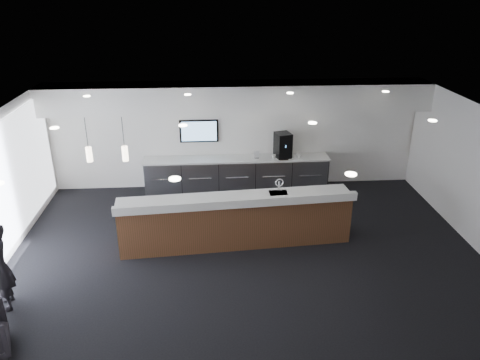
{
  "coord_description": "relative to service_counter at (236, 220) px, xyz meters",
  "views": [
    {
      "loc": [
        -0.72,
        -8.3,
        5.42
      ],
      "look_at": [
        -0.06,
        1.3,
        1.29
      ],
      "focal_mm": 35.0,
      "sensor_mm": 36.0,
      "label": 1
    }
  ],
  "objects": [
    {
      "name": "cup_5",
      "position": [
        1.2,
        2.79,
        0.42
      ],
      "size": [
        0.11,
        0.11,
        0.1
      ],
      "primitive_type": "imported",
      "rotation": [
        0.0,
        0.0,
        3.23
      ],
      "color": "white",
      "rests_on": "back_credenza"
    },
    {
      "name": "cup_2",
      "position": [
        1.62,
        2.79,
        0.42
      ],
      "size": [
        0.13,
        0.13,
        0.1
      ],
      "primitive_type": "imported",
      "rotation": [
        0.0,
        0.0,
        1.29
      ],
      "color": "white",
      "rests_on": "back_credenza"
    },
    {
      "name": "ceiling_can_lights",
      "position": [
        0.19,
        -0.74,
        2.39
      ],
      "size": [
        7.0,
        5.0,
        0.02
      ],
      "primitive_type": null,
      "color": "white",
      "rests_on": "ceiling"
    },
    {
      "name": "info_sign_right",
      "position": [
        1.59,
        2.77,
        0.48
      ],
      "size": [
        0.17,
        0.06,
        0.22
      ],
      "primitive_type": "cube",
      "rotation": [
        0.0,
        0.0,
        -0.24
      ],
      "color": "white",
      "rests_on": "back_credenza"
    },
    {
      "name": "cup_1",
      "position": [
        1.76,
        2.79,
        0.42
      ],
      "size": [
        0.15,
        0.15,
        0.1
      ],
      "primitive_type": "imported",
      "rotation": [
        0.0,
        0.0,
        0.65
      ],
      "color": "white",
      "rests_on": "back_credenza"
    },
    {
      "name": "back_credenza",
      "position": [
        0.19,
        2.9,
        -0.1
      ],
      "size": [
        5.06,
        0.66,
        0.95
      ],
      "color": "gray",
      "rests_on": "ground"
    },
    {
      "name": "ground",
      "position": [
        0.19,
        -0.74,
        -0.58
      ],
      "size": [
        10.0,
        10.0,
        0.0
      ],
      "primitive_type": "plane",
      "color": "black",
      "rests_on": "ground"
    },
    {
      "name": "back_wall",
      "position": [
        0.19,
        3.26,
        0.92
      ],
      "size": [
        10.0,
        0.02,
        3.0
      ],
      "primitive_type": "cube",
      "color": "white",
      "rests_on": "ground"
    },
    {
      "name": "ceiling",
      "position": [
        0.19,
        -0.74,
        2.42
      ],
      "size": [
        10.0,
        8.0,
        0.02
      ],
      "primitive_type": "cube",
      "color": "black",
      "rests_on": "back_wall"
    },
    {
      "name": "alcove_panel",
      "position": [
        0.19,
        3.23,
        1.02
      ],
      "size": [
        9.8,
        0.06,
        1.4
      ],
      "primitive_type": "cube",
      "color": "white",
      "rests_on": "back_wall"
    },
    {
      "name": "wall_tv",
      "position": [
        -0.81,
        3.16,
        1.07
      ],
      "size": [
        1.05,
        0.08,
        0.62
      ],
      "color": "black",
      "rests_on": "back_wall"
    },
    {
      "name": "pendant_right",
      "position": [
        -2.91,
        0.06,
        1.67
      ],
      "size": [
        0.12,
        0.12,
        0.3
      ],
      "primitive_type": "cylinder",
      "color": "#FFE7C6",
      "rests_on": "ceiling"
    },
    {
      "name": "service_counter",
      "position": [
        0.0,
        0.0,
        0.0
      ],
      "size": [
        5.15,
        1.24,
        1.49
      ],
      "rotation": [
        0.0,
        0.0,
        0.08
      ],
      "color": "#51351B",
      "rests_on": "ground"
    },
    {
      "name": "cup_4",
      "position": [
        1.34,
        2.79,
        0.42
      ],
      "size": [
        0.14,
        0.14,
        0.1
      ],
      "primitive_type": "imported",
      "rotation": [
        0.0,
        0.0,
        2.58
      ],
      "color": "white",
      "rests_on": "back_credenza"
    },
    {
      "name": "cup_3",
      "position": [
        1.48,
        2.79,
        0.42
      ],
      "size": [
        0.14,
        0.14,
        0.1
      ],
      "primitive_type": "imported",
      "rotation": [
        0.0,
        0.0,
        1.94
      ],
      "color": "white",
      "rests_on": "back_credenza"
    },
    {
      "name": "pendant_left",
      "position": [
        -2.21,
        0.06,
        1.67
      ],
      "size": [
        0.12,
        0.12,
        0.3
      ],
      "primitive_type": "cylinder",
      "color": "#FFE7C6",
      "rests_on": "ceiling"
    },
    {
      "name": "soffit_bulkhead",
      "position": [
        0.19,
        2.81,
        2.07
      ],
      "size": [
        10.0,
        0.9,
        0.7
      ],
      "primitive_type": "cube",
      "color": "white",
      "rests_on": "back_wall"
    },
    {
      "name": "lounge_guest",
      "position": [
        -4.23,
        -1.91,
        0.24
      ],
      "size": [
        0.56,
        0.69,
        1.63
      ],
      "primitive_type": "imported",
      "rotation": [
        0.0,
        0.0,
        -1.24
      ],
      "color": "black",
      "rests_on": "ground"
    },
    {
      "name": "coffee_machine",
      "position": [
        1.45,
        2.88,
        0.71
      ],
      "size": [
        0.48,
        0.56,
        0.68
      ],
      "rotation": [
        0.0,
        0.0,
        0.25
      ],
      "color": "black",
      "rests_on": "back_credenza"
    },
    {
      "name": "cup_0",
      "position": [
        1.9,
        2.79,
        0.42
      ],
      "size": [
        0.1,
        0.1,
        0.1
      ],
      "primitive_type": "imported",
      "color": "white",
      "rests_on": "back_credenza"
    },
    {
      "name": "info_sign_left",
      "position": [
        0.73,
        2.83,
        0.48
      ],
      "size": [
        0.16,
        0.05,
        0.21
      ],
      "primitive_type": "cube",
      "rotation": [
        0.0,
        0.0,
        0.2
      ],
      "color": "white",
      "rests_on": "back_credenza"
    }
  ]
}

